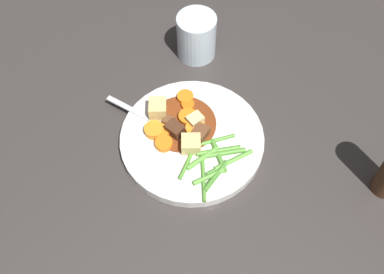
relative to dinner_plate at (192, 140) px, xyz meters
name	(u,v)px	position (x,y,z in m)	size (l,w,h in m)	color
ground_plane	(192,142)	(0.00, 0.00, -0.01)	(3.00, 3.00, 0.00)	#383330
dinner_plate	(192,140)	(0.00, 0.00, 0.00)	(0.26, 0.26, 0.02)	white
stew_sauce	(182,123)	(0.03, -0.01, 0.01)	(0.12, 0.12, 0.00)	brown
carrot_slice_0	(163,131)	(0.04, 0.03, 0.01)	(0.03, 0.03, 0.01)	orange
carrot_slice_1	(188,117)	(0.03, -0.02, 0.02)	(0.03, 0.03, 0.01)	orange
carrot_slice_2	(154,130)	(0.05, 0.04, 0.02)	(0.04, 0.04, 0.01)	orange
carrot_slice_3	(188,105)	(0.05, -0.04, 0.01)	(0.02, 0.02, 0.01)	orange
carrot_slice_4	(164,144)	(0.02, 0.05, 0.01)	(0.03, 0.03, 0.01)	orange
carrot_slice_5	(195,129)	(0.01, -0.01, 0.02)	(0.04, 0.04, 0.01)	orange
carrot_slice_6	(185,97)	(0.07, -0.05, 0.01)	(0.03, 0.03, 0.01)	orange
potato_chunk_0	(191,144)	(-0.02, 0.02, 0.02)	(0.03, 0.03, 0.02)	#E5CC7A
potato_chunk_1	(195,121)	(0.02, -0.02, 0.02)	(0.03, 0.02, 0.02)	#EAD68C
potato_chunk_2	(158,109)	(0.08, 0.01, 0.02)	(0.03, 0.03, 0.03)	#E5CC7A
meat_chunk_0	(175,129)	(0.03, 0.02, 0.02)	(0.03, 0.02, 0.02)	#4C2B19
meat_chunk_1	(200,133)	(-0.01, -0.01, 0.02)	(0.03, 0.02, 0.02)	brown
meat_chunk_2	(169,122)	(0.05, 0.01, 0.02)	(0.02, 0.02, 0.02)	brown
green_bean_0	(219,155)	(-0.06, -0.01, 0.01)	(0.01, 0.01, 0.07)	#599E38
green_bean_1	(219,151)	(-0.05, -0.01, 0.01)	(0.01, 0.01, 0.08)	#599E38
green_bean_2	(234,160)	(-0.09, -0.02, 0.01)	(0.01, 0.01, 0.07)	#66AD42
green_bean_3	(221,167)	(-0.08, 0.01, 0.01)	(0.01, 0.01, 0.06)	#4C8E33
green_bean_4	(216,176)	(-0.09, 0.03, 0.01)	(0.01, 0.01, 0.07)	#4C8E33
green_bean_5	(203,179)	(-0.08, 0.04, 0.01)	(0.01, 0.01, 0.08)	#599E38
green_bean_6	(203,158)	(-0.05, 0.02, 0.01)	(0.01, 0.01, 0.07)	#66AD42
green_bean_7	(223,153)	(-0.06, -0.01, 0.01)	(0.01, 0.01, 0.08)	#599E38
green_bean_8	(188,162)	(-0.03, 0.04, 0.01)	(0.01, 0.01, 0.07)	#599E38
green_bean_9	(214,141)	(-0.03, -0.02, 0.01)	(0.01, 0.01, 0.08)	#599E38
green_bean_10	(209,177)	(-0.08, 0.04, 0.01)	(0.01, 0.01, 0.06)	#66AD42
fork	(149,119)	(0.08, 0.03, 0.01)	(0.17, 0.06, 0.00)	silver
water_glass	(196,36)	(0.15, -0.16, 0.04)	(0.08, 0.08, 0.09)	silver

